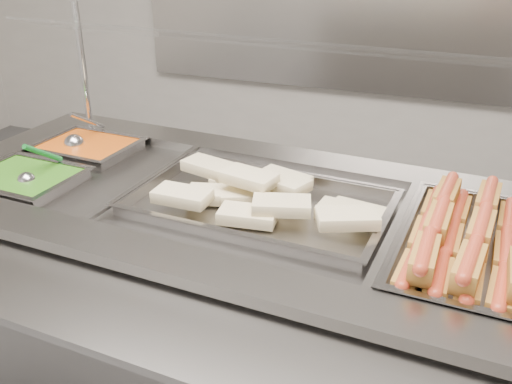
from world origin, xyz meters
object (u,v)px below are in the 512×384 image
at_px(steam_counter, 241,326).
at_px(pan_wraps, 259,209).
at_px(pan_hotdogs, 475,259).
at_px(ladle, 75,143).
at_px(serving_spoon, 30,176).
at_px(sneeze_guard, 272,49).

bearing_deg(steam_counter, pan_wraps, -2.68).
xyz_separation_m(pan_hotdogs, ladle, (-1.26, 0.19, 0.05)).
relative_size(steam_counter, serving_spoon, 10.70).
bearing_deg(sneeze_guard, ladle, -175.36).
xyz_separation_m(sneeze_guard, serving_spoon, (-0.61, -0.33, -0.34)).
relative_size(pan_wraps, ladle, 3.56).
relative_size(pan_hotdogs, serving_spoon, 3.15).
xyz_separation_m(sneeze_guard, ladle, (-0.67, -0.05, -0.35)).
bearing_deg(serving_spoon, ladle, 101.33).
bearing_deg(sneeze_guard, pan_wraps, -77.34).
bearing_deg(pan_wraps, serving_spoon, -170.17).
bearing_deg(sneeze_guard, steam_counter, -92.68).
distance_m(pan_hotdogs, serving_spoon, 1.21).
relative_size(pan_wraps, serving_spoon, 3.90).
bearing_deg(pan_wraps, sneeze_guard, 102.66).
distance_m(pan_hotdogs, ladle, 1.28).
height_order(sneeze_guard, serving_spoon, sneeze_guard).
bearing_deg(steam_counter, sneeze_guard, 87.32).
bearing_deg(sneeze_guard, pan_hotdogs, -21.96).
xyz_separation_m(sneeze_guard, pan_hotdogs, (0.60, -0.24, -0.39)).
bearing_deg(ladle, pan_hotdogs, -8.38).
bearing_deg(pan_wraps, ladle, 167.37).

